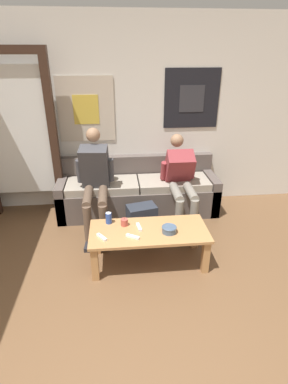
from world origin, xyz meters
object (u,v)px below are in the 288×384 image
object	(u,v)px
ceramic_bowl	(169,229)
couch	(138,193)
backpack	(142,221)
game_controller_near_right	(133,237)
person_seated_teen	(181,178)
person_seated_adult	(95,179)
game_controller_near_left	(139,227)
pillar_candle	(124,222)
game_controller_far_center	(102,237)
drink_can_blue	(109,218)
coffee_table	(149,236)

from	to	relation	value
ceramic_bowl	couch	bearing A→B (deg)	100.04
backpack	ceramic_bowl	bearing A→B (deg)	-69.76
ceramic_bowl	game_controller_near_right	distance (m)	0.38
backpack	ceramic_bowl	xyz separation A→B (m)	(0.22, -0.60, 0.25)
person_seated_teen	backpack	bearing A→B (deg)	-148.09
person_seated_adult	backpack	distance (m)	0.78
person_seated_adult	game_controller_near_left	world-z (taller)	person_seated_adult
person_seated_adult	game_controller_near_right	world-z (taller)	person_seated_adult
person_seated_adult	game_controller_near_right	size ratio (longest dim) A/B	8.87
pillar_candle	game_controller_far_center	size ratio (longest dim) A/B	0.64
backpack	drink_can_blue	world-z (taller)	drink_can_blue
coffee_table	person_seated_teen	distance (m)	1.05
game_controller_near_left	person_seated_adult	bearing A→B (deg)	121.65
person_seated_adult	coffee_table	bearing A→B (deg)	-55.06
person_seated_teen	backpack	world-z (taller)	person_seated_teen
backpack	game_controller_far_center	size ratio (longest dim) A/B	2.89
person_seated_adult	game_controller_far_center	size ratio (longest dim) A/B	9.07
game_controller_near_left	game_controller_far_center	bearing A→B (deg)	-158.34
coffee_table	game_controller_far_center	xyz separation A→B (m)	(-0.48, -0.10, 0.08)
couch	person_seated_adult	size ratio (longest dim) A/B	1.76
person_seated_adult	game_controller_far_center	xyz separation A→B (m)	(0.09, -0.92, -0.25)
game_controller_near_left	game_controller_near_right	size ratio (longest dim) A/B	1.05
coffee_table	person_seated_teen	bearing A→B (deg)	59.66
couch	game_controller_near_right	world-z (taller)	couch
game_controller_near_left	game_controller_near_right	world-z (taller)	same
person_seated_teen	game_controller_near_left	xyz separation A→B (m)	(-0.61, -0.82, -0.19)
person_seated_adult	drink_can_blue	xyz separation A→B (m)	(0.16, -0.64, -0.20)
pillar_candle	game_controller_near_right	distance (m)	0.25
game_controller_near_left	game_controller_far_center	xyz separation A→B (m)	(-0.38, -0.15, 0.00)
person_seated_teen	ceramic_bowl	bearing A→B (deg)	-108.26
coffee_table	drink_can_blue	world-z (taller)	drink_can_blue
coffee_table	person_seated_adult	bearing A→B (deg)	124.94
ceramic_bowl	game_controller_far_center	distance (m)	0.69
game_controller_near_left	ceramic_bowl	bearing A→B (deg)	-20.88
couch	drink_can_blue	size ratio (longest dim) A/B	17.59
person_seated_teen	game_controller_near_right	size ratio (longest dim) A/B	7.84
couch	person_seated_adult	bearing A→B (deg)	-147.53
person_seated_adult	pillar_candle	xyz separation A→B (m)	(0.33, -0.70, -0.22)
game_controller_near_right	person_seated_teen	bearing A→B (deg)	55.40
backpack	couch	bearing A→B (deg)	89.65
pillar_candle	ceramic_bowl	bearing A→B (deg)	-22.13
game_controller_near_right	game_controller_far_center	world-z (taller)	same
pillar_candle	backpack	bearing A→B (deg)	61.79
coffee_table	drink_can_blue	xyz separation A→B (m)	(-0.41, 0.18, 0.13)
drink_can_blue	game_controller_near_left	xyz separation A→B (m)	(0.31, -0.13, -0.05)
game_controller_near_right	game_controller_far_center	distance (m)	0.31
game_controller_far_center	backpack	bearing A→B (deg)	54.33
ceramic_bowl	pillar_candle	bearing A→B (deg)	157.87
ceramic_bowl	game_controller_near_right	size ratio (longest dim) A/B	1.10
person_seated_teen	backpack	size ratio (longest dim) A/B	2.78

